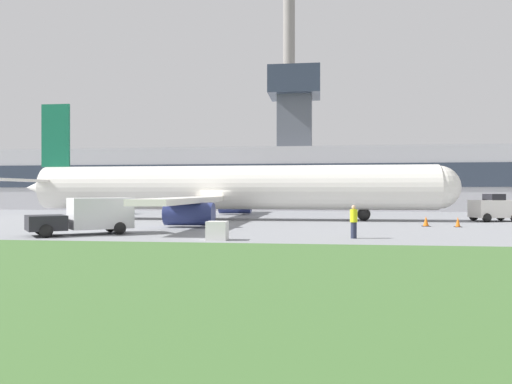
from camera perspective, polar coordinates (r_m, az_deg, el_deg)
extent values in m
plane|color=gray|center=(41.29, -4.49, -3.27)|extent=(400.00, 400.00, 0.00)
cube|color=#B2B2B7|center=(67.64, 0.17, 1.39)|extent=(85.33, 13.10, 7.90)
cube|color=#2D3847|center=(61.11, -0.61, 1.90)|extent=(83.62, 0.16, 2.84)
cube|color=#4C515B|center=(67.37, 4.46, 4.48)|extent=(4.52, 4.52, 15.14)
cube|color=#283342|center=(68.73, 4.46, 12.30)|extent=(6.78, 6.78, 3.61)
cylinder|color=gray|center=(100.48, 3.80, 10.98)|extent=(2.34, 2.34, 42.82)
cylinder|color=white|center=(42.16, -2.65, 0.52)|extent=(33.44, 3.68, 3.68)
sphere|color=white|center=(42.57, 20.10, 0.51)|extent=(3.50, 3.50, 3.50)
cone|color=white|center=(47.99, -22.72, 0.46)|extent=(4.05, 3.50, 3.50)
cube|color=#146647|center=(47.86, -21.92, 6.00)|extent=(2.58, 0.24, 5.55)
cube|color=white|center=(43.58, -25.18, 1.23)|extent=(1.03, 9.59, 0.20)
cube|color=white|center=(51.92, -19.47, 1.04)|extent=(1.03, 9.59, 0.20)
cube|color=white|center=(34.01, -8.00, -0.93)|extent=(2.29, 15.98, 0.36)
cube|color=white|center=(51.05, -2.80, -0.59)|extent=(2.29, 15.98, 0.36)
cylinder|color=navy|center=(33.67, -7.64, -2.50)|extent=(3.31, 1.54, 1.54)
cylinder|color=navy|center=(51.32, -2.41, -1.61)|extent=(3.31, 1.54, 1.54)
cylinder|color=#59595B|center=(41.69, 12.23, -1.62)|extent=(0.20, 0.20, 1.28)
sphere|color=black|center=(41.71, 12.23, -2.50)|extent=(1.07, 1.07, 1.07)
cylinder|color=#59595B|center=(40.53, -7.92, -1.67)|extent=(0.20, 0.20, 1.28)
sphere|color=black|center=(40.56, -7.92, -2.57)|extent=(1.07, 1.07, 1.07)
cylinder|color=#59595B|center=(45.26, -6.29, -1.48)|extent=(0.20, 0.20, 1.28)
sphere|color=black|center=(45.28, -6.29, -2.29)|extent=(1.07, 1.07, 1.07)
cube|color=white|center=(44.28, 25.55, -1.74)|extent=(3.75, 2.73, 1.39)
cube|color=black|center=(44.26, 25.55, -0.52)|extent=(1.48, 1.62, 0.50)
sphere|color=black|center=(45.73, 26.17, -2.51)|extent=(0.70, 0.70, 0.70)
sphere|color=black|center=(42.89, 24.88, -2.68)|extent=(0.70, 0.70, 0.70)
sphere|color=black|center=(44.50, 23.61, -2.58)|extent=(0.70, 0.70, 0.70)
cube|color=#232328|center=(29.15, -22.88, -3.26)|extent=(2.83, 2.86, 0.80)
cube|color=silver|center=(29.66, -17.36, -2.31)|extent=(3.90, 3.71, 1.72)
sphere|color=black|center=(30.15, -23.40, -3.85)|extent=(0.70, 0.70, 0.70)
sphere|color=black|center=(28.15, -22.87, -4.13)|extent=(0.70, 0.70, 0.70)
sphere|color=black|center=(30.89, -16.31, -3.75)|extent=(0.70, 0.70, 0.70)
sphere|color=black|center=(28.94, -15.30, -4.01)|extent=(0.70, 0.70, 0.70)
cylinder|color=#23283D|center=(26.06, 11.10, -4.32)|extent=(0.40, 0.40, 0.83)
cylinder|color=yellow|center=(26.01, 11.11, -2.68)|extent=(0.50, 0.50, 0.66)
sphere|color=tan|center=(26.00, 11.11, -1.72)|extent=(0.22, 0.22, 0.22)
cube|color=black|center=(36.35, 22.08, -3.70)|extent=(0.46, 0.46, 0.03)
cone|color=orange|center=(36.33, 22.08, -3.19)|extent=(0.33, 0.33, 0.69)
cube|color=black|center=(36.28, 18.85, -3.71)|extent=(0.55, 0.55, 0.03)
cone|color=orange|center=(36.26, 18.85, -3.18)|extent=(0.39, 0.39, 0.70)
cube|color=silver|center=(24.78, -4.46, -4.43)|extent=(1.00, 0.89, 0.93)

